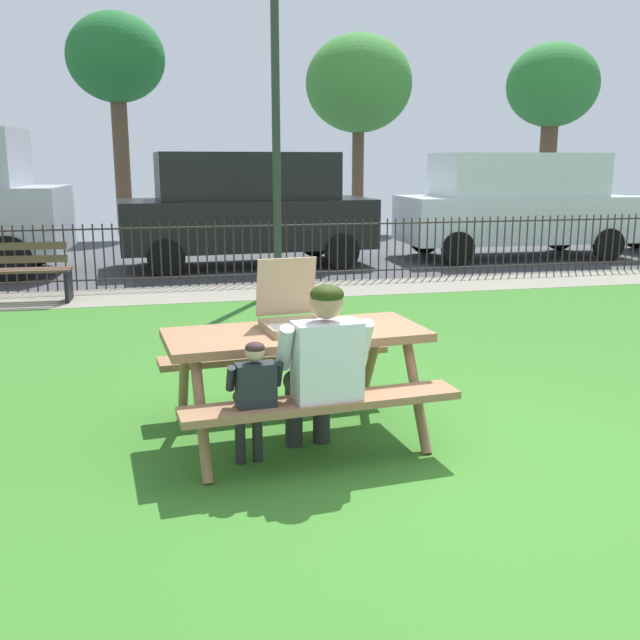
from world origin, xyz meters
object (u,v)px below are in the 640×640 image
object	(u,v)px
picnic_table_foreground	(296,355)
child_at_table	(253,394)
park_bench_left	(10,273)
far_tree_midright	(552,89)
parked_car_right	(516,203)
pizza_slice_on_table	(356,329)
far_tree_midleft	(116,62)
pizza_box_open	(292,312)
adult_at_table	(322,365)
parked_car_center	(247,207)
far_tree_center	(359,85)
lamp_post_walkway	(276,104)

from	to	relation	value
picnic_table_foreground	child_at_table	xyz separation A→B (m)	(-0.38, -0.57, -0.08)
park_bench_left	far_tree_midright	xyz separation A→B (m)	(13.55, 9.48, 3.58)
park_bench_left	parked_car_right	bearing A→B (deg)	17.58
picnic_table_foreground	park_bench_left	world-z (taller)	park_bench_left
picnic_table_foreground	pizza_slice_on_table	bearing A→B (deg)	-9.40
parked_car_right	far_tree_midleft	distance (m)	10.81
pizza_box_open	pizza_slice_on_table	xyz separation A→B (m)	(0.43, -0.17, -0.11)
adult_at_table	park_bench_left	world-z (taller)	adult_at_table
picnic_table_foreground	park_bench_left	xyz separation A→B (m)	(-2.93, 5.65, -0.18)
pizza_slice_on_table	parked_car_center	distance (m)	8.61
parked_car_center	far_tree_midleft	size ratio (longest dim) A/B	0.84
child_at_table	far_tree_center	xyz separation A→B (m)	(5.08, 15.70, 3.46)
pizza_slice_on_table	lamp_post_walkway	distance (m)	6.10
picnic_table_foreground	lamp_post_walkway	size ratio (longest dim) A/B	0.43
parked_car_center	adult_at_table	bearing A→B (deg)	-94.05
lamp_post_walkway	far_tree_midright	xyz separation A→B (m)	(9.80, 9.44, 1.28)
far_tree_midright	lamp_post_walkway	bearing A→B (deg)	-136.08
parked_car_center	far_tree_midright	distance (m)	12.25
adult_at_table	park_bench_left	xyz separation A→B (m)	(-3.00, 6.15, -0.24)
park_bench_left	far_tree_midleft	world-z (taller)	far_tree_midleft
child_at_table	far_tree_center	size ratio (longest dim) A/B	0.16
lamp_post_walkway	adult_at_table	bearing A→B (deg)	-96.81
far_tree_midleft	far_tree_center	bearing A→B (deg)	0.00
picnic_table_foreground	parked_car_right	size ratio (longest dim) A/B	0.42
adult_at_table	pizza_slice_on_table	bearing A→B (deg)	51.21
adult_at_table	pizza_box_open	bearing A→B (deg)	98.11
pizza_slice_on_table	far_tree_midleft	distance (m)	15.78
far_tree_midleft	child_at_table	bearing A→B (deg)	-84.99
far_tree_midright	picnic_table_foreground	bearing A→B (deg)	-125.04
pizza_slice_on_table	adult_at_table	distance (m)	0.56
park_bench_left	parked_car_right	xyz separation A→B (m)	(9.07, 2.87, 0.68)
pizza_slice_on_table	park_bench_left	size ratio (longest dim) A/B	0.19
parked_car_right	picnic_table_foreground	bearing A→B (deg)	-125.77
far_tree_midright	parked_car_right	bearing A→B (deg)	-124.09
pizza_box_open	far_tree_midright	bearing A→B (deg)	54.76
adult_at_table	parked_car_center	distance (m)	9.06
picnic_table_foreground	far_tree_center	xyz separation A→B (m)	(4.70, 15.14, 3.39)
pizza_box_open	park_bench_left	xyz separation A→B (m)	(-2.92, 5.56, -0.47)
adult_at_table	far_tree_midleft	world-z (taller)	far_tree_midleft
far_tree_midleft	pizza_slice_on_table	bearing A→B (deg)	-81.87
pizza_slice_on_table	far_tree_center	size ratio (longest dim) A/B	0.06
parked_car_center	far_tree_center	distance (m)	8.24
park_bench_left	parked_car_center	world-z (taller)	parked_car_center
park_bench_left	far_tree_midright	bearing A→B (deg)	35.00
pizza_box_open	far_tree_center	distance (m)	16.06
pizza_slice_on_table	parked_car_right	bearing A→B (deg)	56.34
far_tree_midright	far_tree_center	bearing A→B (deg)	180.00
lamp_post_walkway	picnic_table_foreground	bearing A→B (deg)	-98.14
pizza_box_open	adult_at_table	distance (m)	0.64
adult_at_table	parked_car_right	world-z (taller)	parked_car_right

